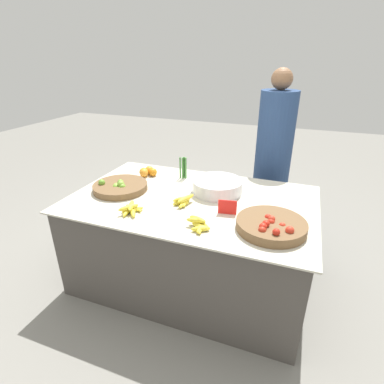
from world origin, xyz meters
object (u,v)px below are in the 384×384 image
(metal_bowl, at_px, (217,186))
(vendor_person, at_px, (272,164))
(price_sign, at_px, (227,207))
(lime_bowl, at_px, (120,187))
(tomato_basket, at_px, (271,225))

(metal_bowl, relative_size, vendor_person, 0.24)
(price_sign, xyz_separation_m, vendor_person, (0.16, 1.07, -0.04))
(lime_bowl, distance_m, metal_bowl, 0.74)
(lime_bowl, bearing_deg, tomato_basket, -9.04)
(tomato_basket, distance_m, metal_bowl, 0.60)
(lime_bowl, relative_size, metal_bowl, 1.10)
(vendor_person, bearing_deg, lime_bowl, -135.70)
(vendor_person, bearing_deg, tomato_basket, -83.54)
(tomato_basket, height_order, price_sign, price_sign)
(tomato_basket, bearing_deg, metal_bowl, 137.74)
(tomato_basket, bearing_deg, lime_bowl, 170.96)
(tomato_basket, bearing_deg, price_sign, 161.08)
(price_sign, bearing_deg, metal_bowl, 107.47)
(tomato_basket, xyz_separation_m, vendor_person, (-0.13, 1.17, -0.02))
(lime_bowl, distance_m, tomato_basket, 1.16)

